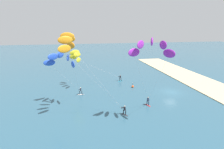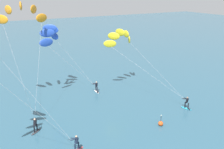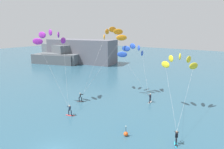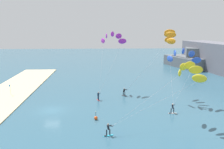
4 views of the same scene
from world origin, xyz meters
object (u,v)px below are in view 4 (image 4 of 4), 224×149
marker_buoy (96,118)px  beach_flag (10,88)px  kitesurfer_nearshore (183,57)px  kitesurfer_mid_water (112,40)px  kitesurfer_downwind (168,39)px  kitesurfer_far_out (186,73)px

marker_buoy → beach_flag: (-14.15, -17.68, 1.41)m
kitesurfer_nearshore → kitesurfer_mid_water: 15.57m
marker_buoy → beach_flag: 22.69m
kitesurfer_nearshore → kitesurfer_downwind: size_ratio=0.76×
kitesurfer_far_out → marker_buoy: (-2.39, -12.65, -7.29)m
kitesurfer_far_out → marker_buoy: kitesurfer_far_out is taller
kitesurfer_nearshore → kitesurfer_downwind: bearing=-156.8°
beach_flag → kitesurfer_mid_water: bearing=97.5°
kitesurfer_nearshore → kitesurfer_far_out: (9.92, -2.74, -0.95)m
kitesurfer_far_out → kitesurfer_downwind: bearing=175.8°
kitesurfer_mid_water → kitesurfer_downwind: kitesurfer_downwind is taller
kitesurfer_mid_water → kitesurfer_nearshore: bearing=52.3°
kitesurfer_mid_water → kitesurfer_far_out: (19.29, 9.41, -3.60)m
kitesurfer_downwind → marker_buoy: 21.17m
kitesurfer_downwind → kitesurfer_nearshore: bearing=23.2°
kitesurfer_nearshore → kitesurfer_mid_water: bearing=-127.7°
kitesurfer_mid_water → marker_buoy: size_ratio=9.34×
kitesurfer_nearshore → marker_buoy: (7.53, -15.39, -8.24)m
kitesurfer_mid_water → kitesurfer_downwind: 11.75m
kitesurfer_far_out → beach_flag: size_ratio=6.23×
kitesurfer_nearshore → beach_flag: bearing=-101.3°
kitesurfer_far_out → kitesurfer_downwind: 14.53m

